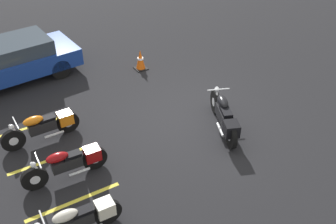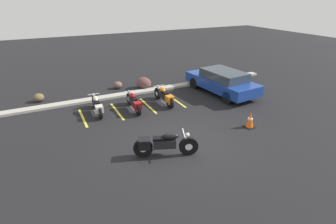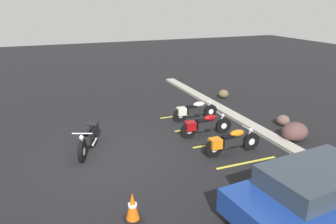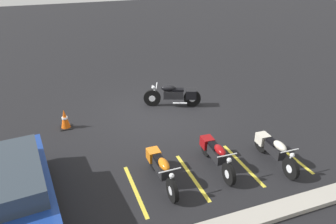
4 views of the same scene
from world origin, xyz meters
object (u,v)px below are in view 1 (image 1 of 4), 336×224
object	(u,v)px
traffic_cone	(140,60)
parked_bike_2	(45,126)
parked_bike_1	(69,163)
parked_bike_0	(79,220)
motorcycle_black_featured	(224,116)
car_blue	(8,61)

from	to	relation	value
traffic_cone	parked_bike_2	bearing A→B (deg)	118.55
parked_bike_1	parked_bike_0	bearing A→B (deg)	78.96
parked_bike_1	parked_bike_2	world-z (taller)	parked_bike_2
parked_bike_1	traffic_cone	size ratio (longest dim) A/B	2.88
traffic_cone	parked_bike_1	bearing A→B (deg)	134.76
motorcycle_black_featured	parked_bike_0	world-z (taller)	motorcycle_black_featured
car_blue	traffic_cone	size ratio (longest dim) A/B	6.47
parked_bike_0	car_blue	distance (m)	6.81
parked_bike_0	parked_bike_1	world-z (taller)	parked_bike_1
parked_bike_2	traffic_cone	xyz separation A→B (m)	(2.08, -3.82, -0.09)
parked_bike_0	parked_bike_1	bearing A→B (deg)	-101.56
parked_bike_2	car_blue	world-z (taller)	car_blue
parked_bike_0	traffic_cone	bearing A→B (deg)	-126.09
motorcycle_black_featured	parked_bike_1	distance (m)	4.07
parked_bike_0	motorcycle_black_featured	bearing A→B (deg)	-163.05
motorcycle_black_featured	parked_bike_1	world-z (taller)	motorcycle_black_featured
parked_bike_1	car_blue	world-z (taller)	car_blue
parked_bike_2	car_blue	size ratio (longest dim) A/B	0.45
parked_bike_0	parked_bike_1	size ratio (longest dim) A/B	0.98
parked_bike_0	parked_bike_1	xyz separation A→B (m)	(1.64, -0.38, 0.01)
car_blue	parked_bike_2	bearing A→B (deg)	85.76
motorcycle_black_featured	parked_bike_2	xyz separation A→B (m)	(2.04, 4.13, -0.04)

